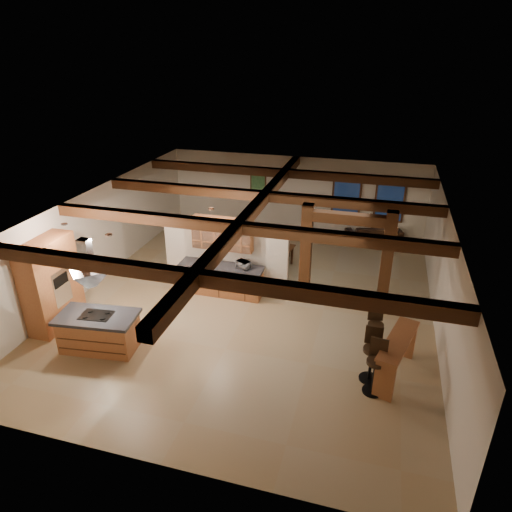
{
  "coord_description": "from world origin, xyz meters",
  "views": [
    {
      "loc": [
        3.21,
        -11.09,
        6.81
      ],
      "look_at": [
        -0.06,
        0.5,
        1.18
      ],
      "focal_mm": 32.0,
      "sensor_mm": 36.0,
      "label": 1
    }
  ],
  "objects_px": {
    "sofa": "(374,233)",
    "bar_counter": "(397,351)",
    "kitchen_island": "(99,331)",
    "dining_table": "(262,256)"
  },
  "relations": [
    {
      "from": "kitchen_island",
      "to": "sofa",
      "type": "xyz_separation_m",
      "value": [
        6.13,
        8.73,
        -0.17
      ]
    },
    {
      "from": "sofa",
      "to": "bar_counter",
      "type": "xyz_separation_m",
      "value": [
        0.81,
        -7.87,
        0.37
      ]
    },
    {
      "from": "kitchen_island",
      "to": "sofa",
      "type": "distance_m",
      "value": 10.67
    },
    {
      "from": "kitchen_island",
      "to": "bar_counter",
      "type": "height_order",
      "value": "bar_counter"
    },
    {
      "from": "dining_table",
      "to": "bar_counter",
      "type": "height_order",
      "value": "bar_counter"
    },
    {
      "from": "bar_counter",
      "to": "dining_table",
      "type": "bearing_deg",
      "value": 132.87
    },
    {
      "from": "kitchen_island",
      "to": "sofa",
      "type": "height_order",
      "value": "kitchen_island"
    },
    {
      "from": "kitchen_island",
      "to": "bar_counter",
      "type": "relative_size",
      "value": 1.03
    },
    {
      "from": "sofa",
      "to": "bar_counter",
      "type": "distance_m",
      "value": 7.92
    },
    {
      "from": "kitchen_island",
      "to": "bar_counter",
      "type": "distance_m",
      "value": 6.99
    }
  ]
}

